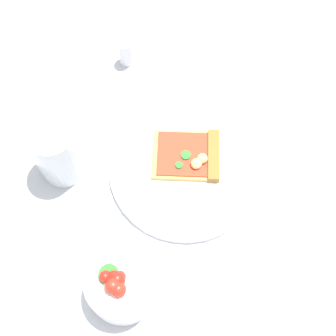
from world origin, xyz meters
name	(u,v)px	position (x,y,z in m)	size (l,w,h in m)	color
ground_plane	(179,181)	(0.00, 0.00, 0.00)	(2.40, 2.40, 0.00)	silver
plate	(185,169)	(-0.01, -0.02, 0.01)	(0.27, 0.27, 0.01)	white
pizza_slice_main	(192,156)	(-0.02, -0.04, 0.02)	(0.13, 0.11, 0.03)	#E5B256
salad_bowl	(121,285)	(0.10, 0.18, 0.04)	(0.11, 0.11, 0.08)	white
soda_glass	(58,152)	(0.20, -0.04, 0.06)	(0.08, 0.08, 0.12)	silver
pepper_shaker	(126,50)	(0.09, -0.27, 0.03)	(0.03, 0.03, 0.07)	silver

